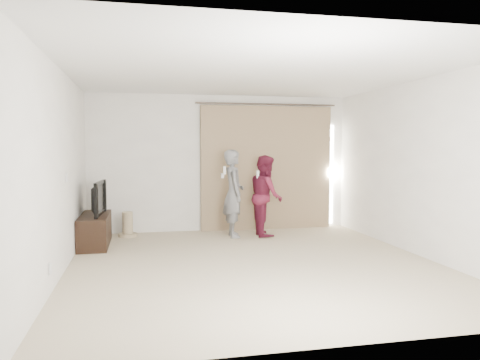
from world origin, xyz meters
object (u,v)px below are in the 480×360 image
object	(u,v)px
person_man	(233,193)
person_woman	(266,195)
tv_console	(95,230)
tv	(94,198)

from	to	relation	value
person_man	person_woman	bearing A→B (deg)	-0.00
tv_console	person_woman	size ratio (longest dim) A/B	0.89
person_man	tv_console	bearing A→B (deg)	-173.80
person_woman	tv	bearing A→B (deg)	-175.05
tv_console	person_woman	world-z (taller)	person_woman
tv_console	person_man	world-z (taller)	person_man
tv_console	person_man	bearing A→B (deg)	6.20
tv	tv_console	bearing A→B (deg)	0.00
tv_console	person_man	size ratio (longest dim) A/B	0.84
tv	person_man	bearing A→B (deg)	-79.49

